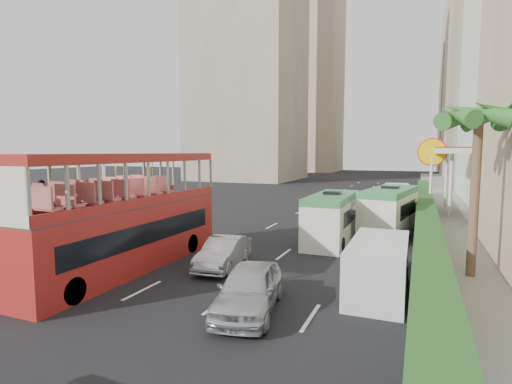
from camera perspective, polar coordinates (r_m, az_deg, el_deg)
The scene contains 18 objects.
ground_plane at distance 15.70m, azimuth -0.49°, elevation -13.31°, with size 200.00×200.00×0.00m, color black.
double_decker_bus at distance 18.22m, azimuth -18.19°, elevation -2.73°, with size 2.50×11.00×5.06m, color #A2211B.
car_silver_lane_a at distance 18.14m, azimuth -4.66°, elevation -10.68°, with size 1.42×4.06×1.34m, color #B5B7BC.
car_silver_lane_b at distance 13.45m, azimuth -1.02°, elevation -16.67°, with size 1.78×4.42×1.51m, color #B5B7BC.
van_asset at distance 30.36m, azimuth 13.40°, elevation -4.11°, with size 2.51×5.44×1.51m, color silver.
minibus_near at distance 23.02m, azimuth 10.77°, elevation -3.73°, with size 2.06×6.19×2.74m, color silver.
minibus_far at distance 25.89m, azimuth 18.53°, elevation -2.70°, with size 2.18×6.55×2.90m, color silver.
panel_van_near at distance 15.38m, azimuth 17.09°, elevation -10.21°, with size 1.93×4.83×1.93m, color silver.
panel_van_far at distance 38.58m, azimuth 19.57°, elevation -0.62°, with size 2.11×5.27×2.11m, color silver.
sidewalk at distance 39.14m, azimuth 26.90°, elevation -2.25°, with size 6.00×120.00×0.18m, color #99968C.
kerb_wall at distance 28.03m, azimuth 22.98°, elevation -3.82°, with size 0.30×44.00×1.00m, color silver.
hedge at distance 27.91m, azimuth 23.05°, elevation -2.10°, with size 1.10×44.00×0.70m, color #2D6626.
palm_tree at distance 17.88m, azimuth 28.76°, elevation -0.57°, with size 0.36×0.36×6.40m, color brown.
shell_station at distance 37.00m, azimuth 28.87°, elevation 1.37°, with size 6.50×8.00×5.50m, color silver.
tower_far_a at distance 97.80m, azimuth 29.65°, elevation 14.97°, with size 14.00×14.00×44.00m, color tan.
tower_far_b at distance 119.14m, azimuth 28.25°, elevation 12.28°, with size 14.00×14.00×40.00m, color tan.
tower_left_a at distance 77.70m, azimuth -1.14°, elevation 21.36°, with size 18.00×18.00×52.00m, color tan.
tower_left_b at distance 108.80m, azimuth 7.50°, elevation 15.19°, with size 16.00×16.00×46.00m, color tan.
Camera 1 is at (5.76, -13.67, 5.14)m, focal length 28.00 mm.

